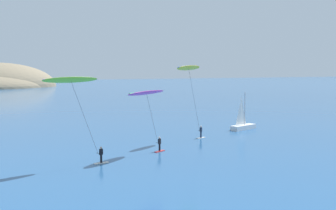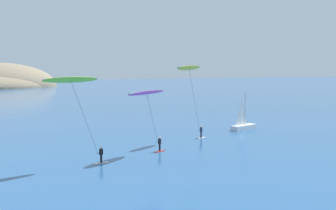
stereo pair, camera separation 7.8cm
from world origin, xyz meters
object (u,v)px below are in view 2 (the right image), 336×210
kitesurfer_lime (74,87)px  kitesurfer_magenta (148,96)px  kitesurfer_yellow (190,74)px  sailboat_near (245,125)px

kitesurfer_lime → kitesurfer_magenta: kitesurfer_lime is taller
kitesurfer_yellow → kitesurfer_lime: bearing=-152.3°
kitesurfer_magenta → kitesurfer_yellow: bearing=36.2°
kitesurfer_magenta → sailboat_near: bearing=30.3°
kitesurfer_yellow → kitesurfer_magenta: bearing=-143.8°
sailboat_near → kitesurfer_lime: 33.38m
kitesurfer_yellow → kitesurfer_magenta: kitesurfer_yellow is taller
sailboat_near → kitesurfer_yellow: bearing=-153.9°
sailboat_near → kitesurfer_lime: (-29.05, -14.81, 7.13)m
sailboat_near → kitesurfer_yellow: size_ratio=0.59×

